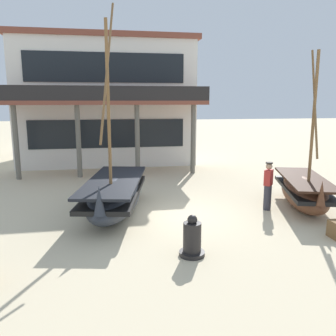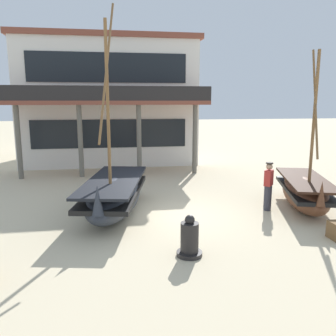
% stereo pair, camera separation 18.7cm
% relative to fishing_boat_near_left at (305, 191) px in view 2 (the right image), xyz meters
% --- Properties ---
extents(ground_plane, '(120.00, 120.00, 0.00)m').
position_rel_fishing_boat_near_left_xyz_m(ground_plane, '(-4.70, 0.00, -0.61)').
color(ground_plane, beige).
extents(fishing_boat_near_left, '(2.44, 4.20, 5.41)m').
position_rel_fishing_boat_near_left_xyz_m(fishing_boat_near_left, '(0.00, 0.00, 0.00)').
color(fishing_boat_near_left, brown).
rests_on(fishing_boat_near_left, ground).
extents(fishing_boat_centre_large, '(2.54, 5.03, 6.82)m').
position_rel_fishing_boat_near_left_xyz_m(fishing_boat_centre_large, '(-6.61, 0.47, 0.05)').
color(fishing_boat_centre_large, '#2D333D').
rests_on(fishing_boat_centre_large, ground).
extents(fisherman_by_hull, '(0.41, 0.41, 1.68)m').
position_rel_fishing_boat_near_left_xyz_m(fisherman_by_hull, '(-1.37, -0.01, 0.22)').
color(fisherman_by_hull, '#33333D').
rests_on(fisherman_by_hull, ground).
extents(capstan_winch, '(0.63, 0.63, 1.04)m').
position_rel_fishing_boat_near_left_xyz_m(capstan_winch, '(-4.83, -3.13, -0.20)').
color(capstan_winch, black).
rests_on(capstan_winch, ground).
extents(harbor_building_main, '(10.51, 8.97, 7.40)m').
position_rel_fishing_boat_near_left_xyz_m(harbor_building_main, '(-6.73, 11.81, 3.09)').
color(harbor_building_main, white).
rests_on(harbor_building_main, ground).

